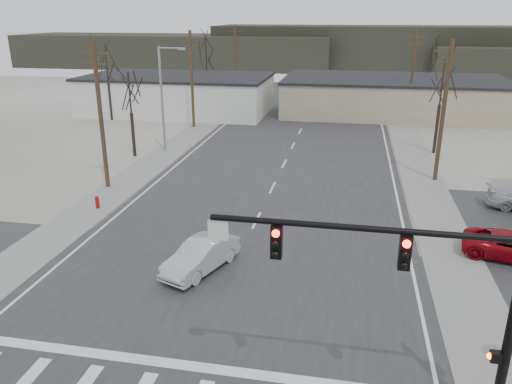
% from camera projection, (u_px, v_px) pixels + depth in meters
% --- Properties ---
extents(ground, '(140.00, 140.00, 0.00)m').
position_uv_depth(ground, '(223.00, 290.00, 22.26)').
color(ground, silver).
rests_on(ground, ground).
extents(main_road, '(18.00, 110.00, 0.05)m').
position_uv_depth(main_road, '(275.00, 183.00, 36.11)').
color(main_road, '#2B2A2D').
rests_on(main_road, ground).
extents(cross_road, '(90.00, 10.00, 0.04)m').
position_uv_depth(cross_road, '(223.00, 290.00, 22.25)').
color(cross_road, '#2B2A2D').
rests_on(cross_road, ground).
extents(sidewalk_left, '(3.00, 90.00, 0.06)m').
position_uv_depth(sidewalk_left, '(161.00, 157.00, 42.61)').
color(sidewalk_left, gray).
rests_on(sidewalk_left, ground).
extents(sidewalk_right, '(3.00, 90.00, 0.06)m').
position_uv_depth(sidewalk_right, '(419.00, 171.00, 38.84)').
color(sidewalk_right, gray).
rests_on(sidewalk_right, ground).
extents(traffic_signal_mast, '(8.95, 0.43, 7.20)m').
position_uv_depth(traffic_signal_mast, '(443.00, 286.00, 13.54)').
color(traffic_signal_mast, black).
rests_on(traffic_signal_mast, ground).
extents(fire_hydrant, '(0.24, 0.24, 0.87)m').
position_uv_depth(fire_hydrant, '(97.00, 202.00, 31.31)').
color(fire_hydrant, '#A50C0C').
rests_on(fire_hydrant, ground).
extents(building_left_far, '(22.30, 12.30, 4.50)m').
position_uv_depth(building_left_far, '(178.00, 94.00, 61.29)').
color(building_left_far, silver).
rests_on(building_left_far, ground).
extents(building_right_far, '(26.30, 14.30, 4.30)m').
position_uv_depth(building_right_far, '(393.00, 96.00, 60.39)').
color(building_right_far, '#B7A88C').
rests_on(building_right_far, ground).
extents(upole_left_b, '(2.20, 0.30, 10.00)m').
position_uv_depth(upole_left_b, '(100.00, 114.00, 33.62)').
color(upole_left_b, '#4F3E24').
rests_on(upole_left_b, ground).
extents(upole_left_c, '(2.20, 0.30, 10.00)m').
position_uv_depth(upole_left_c, '(192.00, 78.00, 52.10)').
color(upole_left_c, '#4F3E24').
rests_on(upole_left_c, ground).
extents(upole_left_d, '(2.20, 0.30, 10.00)m').
position_uv_depth(upole_left_d, '(235.00, 61.00, 70.57)').
color(upole_left_d, '#4F3E24').
rests_on(upole_left_d, ground).
extents(upole_right_a, '(2.20, 0.30, 10.00)m').
position_uv_depth(upole_right_a, '(444.00, 110.00, 35.07)').
color(upole_right_a, '#4F3E24').
rests_on(upole_right_a, ground).
extents(upole_right_b, '(2.20, 0.30, 10.00)m').
position_uv_depth(upole_right_b, '(412.00, 74.00, 55.39)').
color(upole_right_b, '#4F3E24').
rests_on(upole_right_b, ground).
extents(streetlight_main, '(2.40, 0.25, 9.00)m').
position_uv_depth(streetlight_main, '(164.00, 94.00, 42.78)').
color(streetlight_main, gray).
rests_on(streetlight_main, ground).
extents(tree_left_near, '(3.30, 3.30, 7.35)m').
position_uv_depth(tree_left_near, '(130.00, 95.00, 41.28)').
color(tree_left_near, '#2D211C').
rests_on(tree_left_near, ground).
extents(tree_right_mid, '(3.74, 3.74, 8.33)m').
position_uv_depth(tree_right_mid, '(442.00, 85.00, 42.04)').
color(tree_right_mid, '#2D211C').
rests_on(tree_right_mid, ground).
extents(tree_left_far, '(3.96, 3.96, 8.82)m').
position_uv_depth(tree_left_far, '(206.00, 56.00, 65.11)').
color(tree_left_far, '#2D211C').
rests_on(tree_left_far, ground).
extents(tree_right_far, '(3.52, 3.52, 7.84)m').
position_uv_depth(tree_right_far, '(431.00, 62.00, 65.73)').
color(tree_right_far, '#2D211C').
rests_on(tree_right_far, ground).
extents(tree_left_mid, '(3.96, 3.96, 8.82)m').
position_uv_depth(tree_left_mid, '(107.00, 64.00, 55.45)').
color(tree_left_mid, '#2D211C').
rests_on(tree_left_mid, ground).
extents(hill_left, '(70.00, 18.00, 7.00)m').
position_uv_depth(hill_left, '(174.00, 51.00, 112.29)').
color(hill_left, '#333026').
rests_on(hill_left, ground).
extents(hill_center, '(80.00, 18.00, 9.00)m').
position_uv_depth(hill_center, '(403.00, 48.00, 106.73)').
color(hill_center, '#333026').
rests_on(hill_center, ground).
extents(sedan_crossing, '(3.09, 4.74, 1.48)m').
position_uv_depth(sedan_crossing, '(201.00, 256.00, 23.69)').
color(sedan_crossing, '#B1B6BD').
rests_on(sedan_crossing, main_road).
extents(car_far_a, '(2.47, 5.00, 1.40)m').
position_uv_depth(car_far_a, '(323.00, 97.00, 68.07)').
color(car_far_a, black).
rests_on(car_far_a, main_road).
extents(car_far_b, '(3.15, 4.72, 1.49)m').
position_uv_depth(car_far_b, '(322.00, 93.00, 71.33)').
color(car_far_b, black).
rests_on(car_far_b, main_road).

